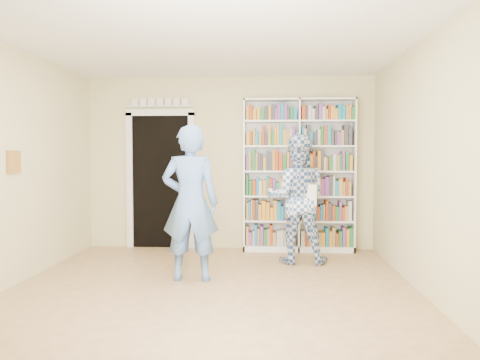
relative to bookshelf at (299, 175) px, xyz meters
name	(u,v)px	position (x,y,z in m)	size (l,w,h in m)	color
floor	(210,294)	(-1.08, -2.34, -1.18)	(5.00, 5.00, 0.00)	olive
ceiling	(209,36)	(-1.08, -2.34, 1.52)	(5.00, 5.00, 0.00)	white
wall_back	(230,163)	(-1.08, 0.16, 0.17)	(4.50, 4.50, 0.00)	beige
wall_left	(2,167)	(-3.33, -2.34, 0.17)	(5.00, 5.00, 0.00)	beige
wall_right	(429,167)	(1.17, -2.34, 0.17)	(5.00, 5.00, 0.00)	beige
bookshelf	(299,175)	(0.00, 0.00, 0.00)	(1.70, 0.32, 2.33)	white
doorway	(161,174)	(-2.18, 0.13, 0.00)	(1.10, 0.08, 2.43)	black
wall_art	(14,162)	(-3.31, -2.14, 0.22)	(0.03, 0.25, 0.25)	brown
man_blue	(190,203)	(-1.38, -1.81, -0.26)	(0.67, 0.44, 1.83)	#567EC0
man_plaid	(297,199)	(-0.08, -0.80, -0.30)	(0.85, 0.67, 1.76)	#2E518E
paper_sheet	(309,195)	(0.07, -1.02, -0.23)	(0.20, 0.01, 0.28)	white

